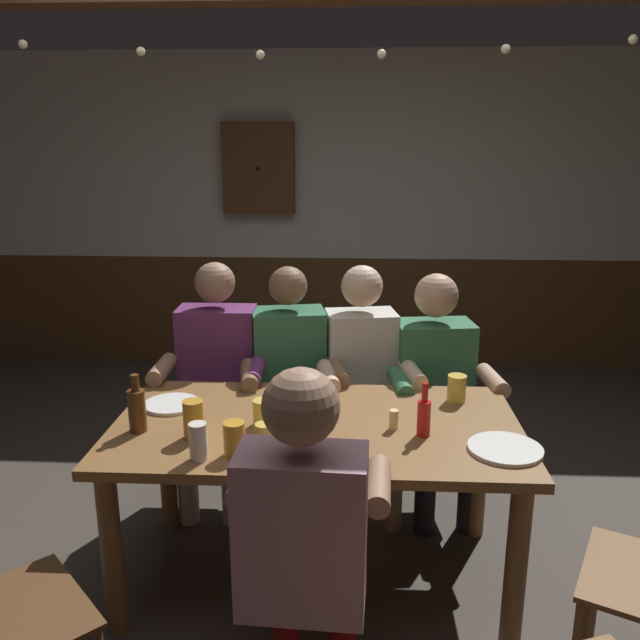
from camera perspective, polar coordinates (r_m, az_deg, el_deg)
ground_plane at (r=3.07m, az=-0.23°, el=-21.00°), size 7.41×7.41×0.00m
back_wall_upper at (r=5.30m, az=1.53°, el=14.13°), size 6.17×0.12×1.60m
back_wall_wainscot at (r=5.47m, az=1.44°, el=0.88°), size 6.17×0.12×0.91m
dining_table at (r=2.69m, az=-0.32°, el=-11.07°), size 1.64×0.89×0.72m
person_0 at (r=3.36m, az=-9.14°, el=-4.67°), size 0.54×0.50×1.24m
person_1 at (r=3.30m, az=-2.62°, el=-5.05°), size 0.54×0.59×1.22m
person_2 at (r=3.28m, az=3.84°, el=-5.10°), size 0.53×0.58×1.23m
person_3 at (r=3.31m, az=10.20°, el=-5.31°), size 0.56×0.57×1.20m
person_4 at (r=2.08m, az=-1.34°, el=-17.88°), size 0.53×0.51×1.22m
table_candle at (r=2.60m, az=6.50°, el=-8.71°), size 0.04×0.04×0.08m
condiment_caddy at (r=2.91m, az=-2.90°, el=-6.22°), size 0.14×0.10×0.05m
plate_0 at (r=2.88m, az=-12.95°, el=-7.23°), size 0.24×0.24×0.01m
plate_1 at (r=2.52m, az=15.99°, el=-10.84°), size 0.27×0.27×0.01m
bottle_0 at (r=2.64m, az=-15.81°, el=-7.53°), size 0.07×0.07×0.23m
bottle_1 at (r=2.54m, az=9.13°, el=-8.32°), size 0.05×0.05×0.22m
pint_glass_0 at (r=2.54m, az=-11.07°, el=-8.58°), size 0.08×0.08×0.15m
pint_glass_1 at (r=2.45m, az=-3.93°, el=-9.20°), size 0.06×0.06×0.15m
pint_glass_2 at (r=2.90m, az=11.94°, el=-5.92°), size 0.08×0.08×0.12m
pint_glass_3 at (r=2.80m, az=-0.72°, el=-6.51°), size 0.06×0.06×0.11m
pint_glass_4 at (r=2.39m, az=-7.56°, el=-10.34°), size 0.08×0.08×0.13m
pint_glass_5 at (r=2.34m, az=-4.89°, el=-10.67°), size 0.07×0.07×0.14m
pint_glass_6 at (r=2.62m, az=-5.02°, el=-8.12°), size 0.08×0.08×0.11m
pint_glass_7 at (r=2.38m, az=-10.67°, el=-10.48°), size 0.06×0.06×0.14m
wall_dart_cabinet at (r=5.22m, az=-5.42°, el=13.16°), size 0.56×0.15×0.70m
string_lights at (r=2.77m, az=0.06°, el=23.60°), size 4.36×0.04×0.19m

